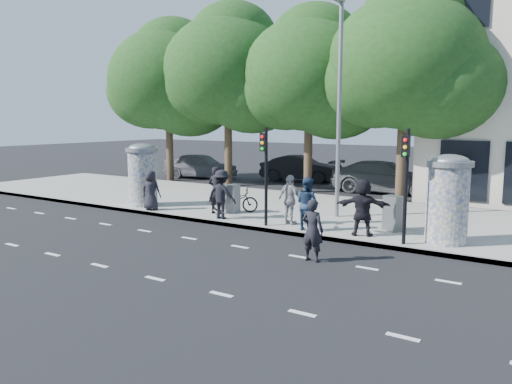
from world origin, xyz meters
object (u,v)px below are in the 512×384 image
Objects in this scene: traffic_pole_near at (265,166)px; ped_a at (151,190)px; ad_column_right at (448,197)px; ped_d at (222,194)px; cabinet_left at (232,199)px; ad_column_left at (143,173)px; bicycle at (235,200)px; car_right at (386,177)px; traffic_pole_far at (406,174)px; ped_c at (307,204)px; car_left at (201,166)px; cabinet_right at (393,213)px; car_mid at (300,168)px; ped_b at (216,190)px; ped_f at (363,207)px; man_road at (313,230)px; street_lamp at (339,92)px; ped_e at (290,200)px.

traffic_pole_near is 2.11× the size of ped_a.
ad_column_right is 5.91m from traffic_pole_near.
ped_d reaches higher than cabinet_left.
ped_a is at bearing -30.26° from ad_column_left.
bicycle is 9.80m from car_right.
ad_column_left is 0.78× the size of traffic_pole_far.
ped_c reaches higher than car_left.
car_right is (-3.34, 9.24, 0.09)m from cabinet_right.
bicycle is 0.32× the size of car_right.
ped_c is at bearing -163.88° from car_mid.
cabinet_right is (6.74, 0.77, -0.34)m from ped_b.
ped_b is 6.79m from cabinet_right.
ad_column_right is 8.24m from bicycle.
ad_column_right is at bearing 0.17° from cabinet_right.
car_left is (-9.26, 9.24, 0.19)m from bicycle.
ad_column_right is 2.53m from ped_f.
traffic_pole_far is (-1.00, -0.91, 0.69)m from ad_column_right.
ped_c is at bearing -7.15° from cabinet_left.
ad_column_left reaches higher than car_mid.
cabinet_left is 13.14m from car_left.
traffic_pole_near is 1.87× the size of ped_d.
man_road is 13.66m from car_right.
street_lamp is 4.96× the size of ped_a.
ad_column_right is 1.49× the size of ped_c.
cabinet_right is at bearing 158.52° from ad_column_right.
ped_f is at bearing 179.44° from ped_d.
ad_column_left reaches higher than ped_c.
ad_column_right is 0.47× the size of car_right.
traffic_pole_near is (6.60, -0.71, 0.69)m from ad_column_left.
traffic_pole_far is 7.50m from cabinet_left.
ped_f is at bearing 7.19° from traffic_pole_near.
ad_column_left reaches higher than ped_a.
car_mid is at bearing -12.47° from bicycle.
ped_e is at bearing 48.65° from traffic_pole_near.
traffic_pole_near is at bearing 155.62° from ped_b.
car_left is at bearing 171.26° from cabinet_right.
car_left is 12.25m from car_right.
ped_a is 3.37m from cabinet_left.
car_right is (6.10, 10.81, -0.13)m from ped_a.
bicycle is at bearing 147.01° from traffic_pole_near.
car_mid is (-6.05, 12.17, -0.23)m from ped_e.
ped_b is 1.06× the size of ped_e.
ped_e is at bearing -177.57° from ad_column_right.
traffic_pole_far reaches higher than ped_e.
ped_f reaches higher than cabinet_left.
ped_b reaches higher than ped_a.
traffic_pole_far is at bearing -129.80° from bicycle.
ped_e is 4.10m from man_road.
ped_e is at bearing -0.16° from ad_column_left.
street_lamp is at bearing 63.77° from traffic_pole_near.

